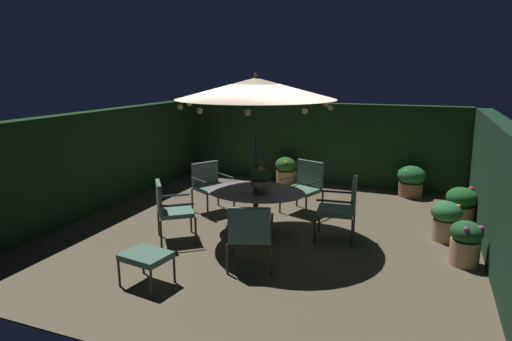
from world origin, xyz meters
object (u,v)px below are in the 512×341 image
object	(u,v)px
patio_umbrella	(256,89)
potted_plant_back_left	(286,170)
centerpiece_planter	(261,178)
patio_chair_east	(343,205)
potted_plant_left_near	(466,242)
potted_plant_front_corner	(446,219)
patio_chair_north	(170,207)
ottoman_footrest	(146,257)
patio_chair_northeast	(250,231)
patio_chair_south	(210,183)
potted_plant_right_near	(461,206)
patio_dining_table	(256,198)
patio_chair_southeast	(305,184)
potted_plant_back_center	(411,180)

from	to	relation	value
patio_umbrella	potted_plant_back_left	world-z (taller)	patio_umbrella
centerpiece_planter	patio_chair_east	distance (m)	1.39
potted_plant_left_near	potted_plant_front_corner	bearing A→B (deg)	104.60
patio_chair_north	potted_plant_back_left	xyz separation A→B (m)	(0.63, 4.23, -0.23)
ottoman_footrest	potted_plant_front_corner	size ratio (longest dim) A/B	0.98
patio_chair_east	potted_plant_front_corner	world-z (taller)	patio_chair_east
patio_chair_northeast	patio_chair_south	bearing A→B (deg)	129.03
centerpiece_planter	potted_plant_right_near	bearing A→B (deg)	30.12
patio_chair_northeast	patio_umbrella	bearing A→B (deg)	108.38
patio_dining_table	patio_chair_northeast	world-z (taller)	patio_chair_northeast
patio_chair_east	patio_chair_southeast	world-z (taller)	patio_chair_east
ottoman_footrest	potted_plant_right_near	size ratio (longest dim) A/B	0.95
patio_chair_north	potted_plant_back_left	size ratio (longest dim) A/B	1.51
potted_plant_front_corner	potted_plant_back_left	size ratio (longest dim) A/B	1.00
potted_plant_back_left	patio_dining_table	bearing A→B (deg)	-81.30
patio_chair_south	patio_chair_north	bearing A→B (deg)	-86.42
potted_plant_back_center	potted_plant_back_left	distance (m)	2.90
patio_chair_southeast	potted_plant_back_left	bearing A→B (deg)	116.82
ottoman_footrest	potted_plant_left_near	distance (m)	4.42
patio_chair_northeast	potted_plant_front_corner	distance (m)	3.34
patio_chair_northeast	ottoman_footrest	distance (m)	1.42
patio_chair_south	potted_plant_front_corner	xyz separation A→B (m)	(4.26, 0.04, -0.21)
potted_plant_back_left	patio_chair_north	bearing A→B (deg)	-98.49
patio_chair_south	potted_plant_left_near	distance (m)	4.58
patio_dining_table	patio_umbrella	bearing A→B (deg)	79.10
patio_chair_east	potted_plant_right_near	distance (m)	2.41
potted_plant_right_near	patio_chair_north	bearing A→B (deg)	-149.87
patio_chair_northeast	potted_plant_back_center	world-z (taller)	patio_chair_northeast
patio_dining_table	patio_chair_southeast	xyz separation A→B (m)	(0.49, 1.37, -0.04)
patio_umbrella	potted_plant_left_near	distance (m)	3.86
patio_chair_northeast	potted_plant_left_near	size ratio (longest dim) A/B	1.47
patio_chair_southeast	potted_plant_back_center	bearing A→B (deg)	44.93
patio_chair_north	potted_plant_right_near	distance (m)	5.13
ottoman_footrest	potted_plant_back_left	distance (m)	5.64
patio_chair_northeast	potted_plant_left_near	distance (m)	3.06
patio_chair_east	potted_plant_left_near	size ratio (longest dim) A/B	1.61
patio_dining_table	patio_chair_south	world-z (taller)	patio_chair_south
potted_plant_back_center	potted_plant_right_near	world-z (taller)	same
patio_dining_table	patio_chair_northeast	size ratio (longest dim) A/B	1.78
potted_plant_left_near	ottoman_footrest	bearing A→B (deg)	-150.77
potted_plant_left_near	potted_plant_right_near	bearing A→B (deg)	88.80
patio_chair_southeast	patio_chair_northeast	bearing A→B (deg)	-90.71
ottoman_footrest	potted_plant_back_left	xyz separation A→B (m)	(0.10, 5.64, -0.04)
patio_chair_northeast	patio_chair_east	distance (m)	1.82
centerpiece_planter	potted_plant_back_center	distance (m)	4.11
patio_umbrella	patio_chair_east	size ratio (longest dim) A/B	2.57
potted_plant_front_corner	potted_plant_left_near	bearing A→B (deg)	-75.40
patio_chair_east	potted_plant_left_near	bearing A→B (deg)	-8.95
patio_dining_table	ottoman_footrest	world-z (taller)	patio_dining_table
potted_plant_right_near	ottoman_footrest	bearing A→B (deg)	-134.38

